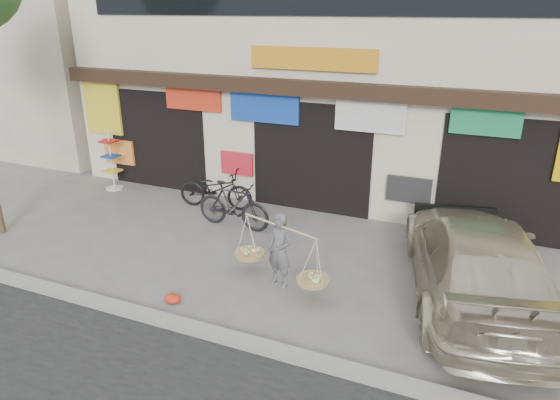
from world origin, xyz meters
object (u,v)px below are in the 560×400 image
at_px(bike_0, 216,189).
at_px(bike_1, 233,205).
at_px(street_vendor, 280,254).
at_px(display_rack, 112,166).
at_px(suv, 476,259).

bearing_deg(bike_0, bike_1, -141.54).
xyz_separation_m(street_vendor, bike_1, (-1.98, 1.96, -0.09)).
relative_size(street_vendor, display_rack, 1.18).
bearing_deg(suv, street_vendor, 3.22).
distance_m(street_vendor, bike_1, 2.79).
bearing_deg(display_rack, street_vendor, -25.34).
height_order(street_vendor, bike_1, street_vendor).
bearing_deg(street_vendor, bike_0, 153.66).
bearing_deg(suv, bike_1, -23.76).
distance_m(bike_0, display_rack, 3.36).
bearing_deg(suv, bike_0, -29.91).
height_order(bike_1, display_rack, display_rack).
bearing_deg(suv, display_rack, -24.74).
distance_m(street_vendor, bike_0, 4.12).
relative_size(street_vendor, suv, 0.36).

